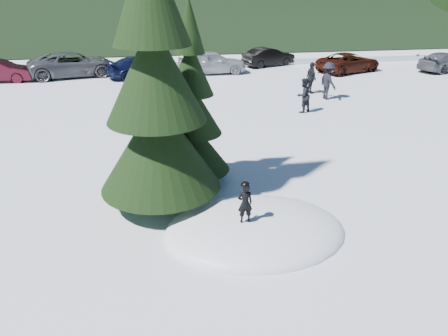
{
  "coord_description": "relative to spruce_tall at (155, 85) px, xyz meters",
  "views": [
    {
      "loc": [
        -2.24,
        -9.01,
        5.72
      ],
      "look_at": [
        -0.53,
        1.52,
        1.1
      ],
      "focal_mm": 35.0,
      "sensor_mm": 36.0,
      "label": 1
    }
  ],
  "objects": [
    {
      "name": "ground",
      "position": [
        2.2,
        -1.8,
        -3.32
      ],
      "size": [
        200.0,
        200.0,
        0.0
      ],
      "primitive_type": "plane",
      "color": "white",
      "rests_on": "ground"
    },
    {
      "name": "snow_mound",
      "position": [
        2.2,
        -1.8,
        -3.32
      ],
      "size": [
        4.48,
        3.52,
        0.96
      ],
      "primitive_type": "ellipsoid",
      "color": "white",
      "rests_on": "ground"
    },
    {
      "name": "spruce_tall",
      "position": [
        0.0,
        0.0,
        0.0
      ],
      "size": [
        3.2,
        3.2,
        8.6
      ],
      "color": "black",
      "rests_on": "ground"
    },
    {
      "name": "spruce_short",
      "position": [
        1.0,
        1.4,
        -1.22
      ],
      "size": [
        2.2,
        2.2,
        5.37
      ],
      "color": "black",
      "rests_on": "ground"
    },
    {
      "name": "child_skier",
      "position": [
        1.88,
        -2.08,
        -2.35
      ],
      "size": [
        0.36,
        0.25,
        0.97
      ],
      "primitive_type": "imported",
      "rotation": [
        0.0,
        0.0,
        3.19
      ],
      "color": "black",
      "rests_on": "snow_mound"
    },
    {
      "name": "adult_0",
      "position": [
        6.77,
        8.18,
        -2.52
      ],
      "size": [
        0.97,
        0.9,
        1.59
      ],
      "primitive_type": "imported",
      "rotation": [
        0.0,
        0.0,
        3.65
      ],
      "color": "black",
      "rests_on": "ground"
    },
    {
      "name": "adult_1",
      "position": [
        8.38,
        11.65,
        -2.48
      ],
      "size": [
        0.52,
        1.03,
        1.68
      ],
      "primitive_type": "imported",
      "rotation": [
        0.0,
        0.0,
        1.68
      ],
      "color": "black",
      "rests_on": "ground"
    },
    {
      "name": "adult_2",
      "position": [
        8.81,
        10.31,
        -2.38
      ],
      "size": [
        0.91,
        1.32,
        1.88
      ],
      "primitive_type": "imported",
      "rotation": [
        0.0,
        0.0,
        1.76
      ],
      "color": "black",
      "rests_on": "ground"
    },
    {
      "name": "car_2",
      "position": [
        -4.98,
        18.4,
        -2.56
      ],
      "size": [
        5.92,
        3.72,
        1.53
      ],
      "primitive_type": "imported",
      "rotation": [
        0.0,
        0.0,
        1.8
      ],
      "color": "#46484D",
      "rests_on": "ground"
    },
    {
      "name": "car_3",
      "position": [
        -0.75,
        17.46,
        -2.69
      ],
      "size": [
        4.71,
        3.15,
        1.27
      ],
      "primitive_type": "imported",
      "rotation": [
        0.0,
        0.0,
        1.92
      ],
      "color": "black",
      "rests_on": "ground"
    },
    {
      "name": "car_4",
      "position": [
        3.79,
        17.86,
        -2.56
      ],
      "size": [
        4.51,
        1.96,
        1.51
      ],
      "primitive_type": "imported",
      "rotation": [
        0.0,
        0.0,
        1.61
      ],
      "color": "#979B9F",
      "rests_on": "ground"
    },
    {
      "name": "car_5",
      "position": [
        8.21,
        20.04,
        -2.68
      ],
      "size": [
        4.1,
        2.74,
        1.28
      ],
      "primitive_type": "imported",
      "rotation": [
        0.0,
        0.0,
        1.96
      ],
      "color": "black",
      "rests_on": "ground"
    },
    {
      "name": "car_6",
      "position": [
        12.94,
        17.02,
        -2.69
      ],
      "size": [
        5.02,
        3.71,
        1.27
      ],
      "primitive_type": "imported",
      "rotation": [
        0.0,
        0.0,
        1.97
      ],
      "color": "#331109",
      "rests_on": "ground"
    },
    {
      "name": "car_7",
      "position": [
        19.48,
        16.2,
        -2.7
      ],
      "size": [
        4.59,
        3.03,
        1.23
      ],
      "primitive_type": "imported",
      "rotation": [
        0.0,
        0.0,
        1.9
      ],
      "color": "#53565C",
      "rests_on": "ground"
    }
  ]
}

